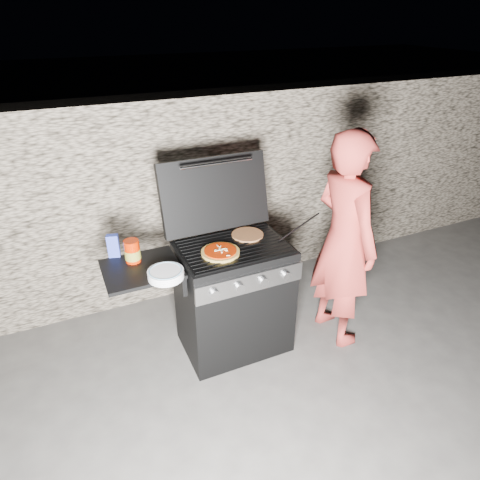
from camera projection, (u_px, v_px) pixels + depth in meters
name	position (u px, v px, depth m)	size (l,w,h in m)	color
ground	(234.00, 343.00, 3.51)	(50.00, 50.00, 0.00)	#3D3A37
stone_wall	(188.00, 196.00, 3.92)	(8.00, 0.35, 1.80)	gray
gas_grill	(204.00, 306.00, 3.20)	(1.34, 0.79, 0.91)	black
pizza_topped	(220.00, 252.00, 2.98)	(0.27, 0.27, 0.03)	tan
pizza_plain	(248.00, 235.00, 3.22)	(0.24, 0.24, 0.01)	#AE703C
sauce_jar	(132.00, 251.00, 2.87)	(0.10, 0.10, 0.16)	#A31B00
blue_carton	(113.00, 246.00, 2.93)	(0.08, 0.04, 0.17)	#29389E
plate_stack	(166.00, 274.00, 2.72)	(0.23, 0.23, 0.05)	white
person	(344.00, 241.00, 3.24)	(0.63, 0.41, 1.72)	#B0342D
tongs	(300.00, 226.00, 3.25)	(0.01, 0.01, 0.46)	black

